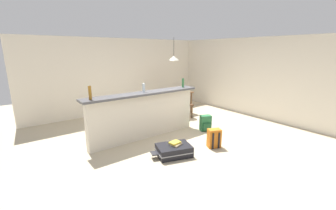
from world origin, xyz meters
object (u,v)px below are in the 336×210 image
at_px(bottle_amber, 90,93).
at_px(dining_table, 174,95).
at_px(bottle_green, 183,83).
at_px(pendant_lamp, 174,58).
at_px(suitcase_flat_black, 174,150).
at_px(bottle_clear, 144,88).
at_px(backpack_orange, 214,138).
at_px(dining_chair_near_partition, 184,101).
at_px(book_stack, 175,143).
at_px(backpack_green, 206,123).

relative_size(bottle_amber, dining_table, 0.25).
relative_size(bottle_green, pendant_lamp, 0.31).
bearing_deg(dining_table, bottle_green, -118.96).
bearing_deg(dining_table, suitcase_flat_black, -128.51).
bearing_deg(bottle_clear, backpack_orange, -58.12).
bearing_deg(bottle_green, dining_chair_near_partition, 46.22).
height_order(pendant_lamp, suitcase_flat_black, pendant_lamp).
height_order(dining_table, pendant_lamp, pendant_lamp).
bearing_deg(bottle_green, pendant_lamp, 61.27).
relative_size(dining_chair_near_partition, backpack_orange, 2.21).
bearing_deg(book_stack, bottle_clear, 89.18).
relative_size(suitcase_flat_black, book_stack, 3.46).
xyz_separation_m(bottle_green, backpack_green, (0.32, -0.58, -1.05)).
bearing_deg(backpack_green, backpack_orange, -126.28).
relative_size(dining_table, suitcase_flat_black, 1.24).
distance_m(bottle_green, backpack_green, 1.24).
xyz_separation_m(pendant_lamp, backpack_green, (-0.39, -1.88, -1.65)).
distance_m(bottle_clear, suitcase_flat_black, 1.67).
bearing_deg(bottle_green, suitcase_flat_black, -136.51).
height_order(bottle_green, backpack_green, bottle_green).
relative_size(suitcase_flat_black, backpack_green, 2.12).
xyz_separation_m(suitcase_flat_black, backpack_orange, (0.97, -0.22, 0.09)).
relative_size(dining_table, pendant_lamp, 1.44).
xyz_separation_m(bottle_clear, backpack_orange, (0.90, -1.45, -1.03)).
xyz_separation_m(bottle_amber, book_stack, (1.27, -1.18, -1.02)).
bearing_deg(dining_table, book_stack, -127.84).
height_order(dining_chair_near_partition, pendant_lamp, pendant_lamp).
xyz_separation_m(bottle_amber, backpack_green, (2.81, -0.56, -1.07)).
distance_m(bottle_clear, dining_table, 2.33).
height_order(pendant_lamp, backpack_green, pendant_lamp).
bearing_deg(book_stack, pendant_lamp, 52.35).
bearing_deg(backpack_orange, suitcase_flat_black, 167.16).
relative_size(bottle_clear, backpack_orange, 0.49).
relative_size(backpack_green, backpack_orange, 1.00).
distance_m(dining_chair_near_partition, pendant_lamp, 1.46).
bearing_deg(bottle_amber, pendant_lamp, 22.40).
height_order(dining_table, book_stack, dining_table).
relative_size(bottle_clear, dining_chair_near_partition, 0.22).
xyz_separation_m(backpack_orange, book_stack, (-0.92, 0.22, 0.05)).
bearing_deg(bottle_clear, bottle_green, -2.05).
distance_m(dining_table, backpack_orange, 2.89).
distance_m(dining_chair_near_partition, backpack_orange, 2.37).
relative_size(bottle_clear, suitcase_flat_black, 0.23).
bearing_deg(bottle_green, bottle_clear, 177.95).
distance_m(bottle_green, book_stack, 1.97).
distance_m(bottle_green, dining_chair_near_partition, 1.25).
height_order(dining_table, dining_chair_near_partition, dining_chair_near_partition).
height_order(bottle_amber, bottle_clear, bottle_amber).
bearing_deg(dining_table, dining_chair_near_partition, -90.95).
xyz_separation_m(bottle_amber, bottle_green, (2.48, 0.02, -0.02)).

